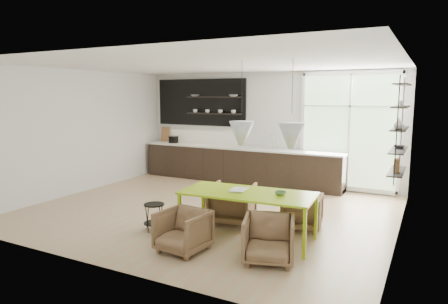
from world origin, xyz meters
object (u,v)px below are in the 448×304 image
armchair_back_right (302,211)px  wire_stool (154,213)px  dining_table (248,196)px  armchair_front_left (183,231)px  armchair_back_left (232,203)px  armchair_front_right (269,239)px

armchair_back_right → wire_stool: (-2.22, -1.28, -0.01)m
dining_table → armchair_front_left: 1.19m
dining_table → wire_stool: bearing=-171.2°
armchair_back_left → armchair_front_right: (1.22, -1.32, -0.04)m
armchair_front_left → armchair_front_right: size_ratio=0.97×
armchair_back_left → wire_stool: armchair_back_left is taller
armchair_front_right → armchair_front_left: bearing=173.3°
dining_table → armchair_back_left: bearing=128.8°
armchair_back_left → wire_stool: 1.42m
dining_table → armchair_front_right: size_ratio=3.07×
armchair_front_left → wire_stool: (-0.96, 0.55, -0.01)m
armchair_front_right → dining_table: bearing=115.0°
armchair_back_left → wire_stool: (-0.99, -1.01, -0.06)m
armchair_back_left → armchair_front_left: armchair_back_left is taller
dining_table → armchair_back_right: bearing=51.4°
armchair_back_left → dining_table: bearing=121.6°
armchair_back_left → armchair_back_right: 1.26m
armchair_front_right → armchair_back_left: bearing=114.9°
armchair_back_right → wire_stool: size_ratio=1.45×
wire_stool → dining_table: bearing=12.9°
dining_table → armchair_front_left: bearing=-128.8°
wire_stool → armchair_front_left: bearing=-30.1°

